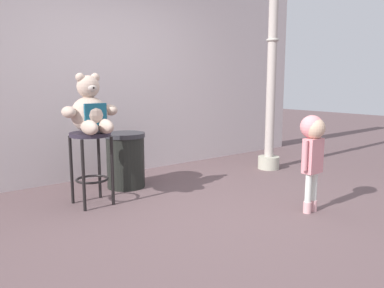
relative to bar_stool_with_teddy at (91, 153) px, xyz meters
name	(u,v)px	position (x,y,z in m)	size (l,w,h in m)	color
ground_plane	(194,216)	(0.59, -0.94, -0.54)	(24.00, 24.00, 0.00)	brown
building_wall	(92,47)	(0.59, 1.17, 1.16)	(7.50, 0.30, 3.39)	silver
bar_stool_with_teddy	(91,153)	(0.00, 0.00, 0.00)	(0.41, 0.41, 0.75)	#28212F
teddy_bear	(90,111)	(0.00, -0.03, 0.42)	(0.56, 0.50, 0.59)	#C0A593
child_walking	(313,142)	(1.55, -1.53, 0.14)	(0.30, 0.24, 0.94)	#DEA4A6
trash_bin	(126,160)	(0.59, 0.36, -0.21)	(0.47, 0.47, 0.65)	black
lamppost	(271,80)	(2.68, -0.06, 0.73)	(0.30, 0.30, 3.15)	#B0AE9A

